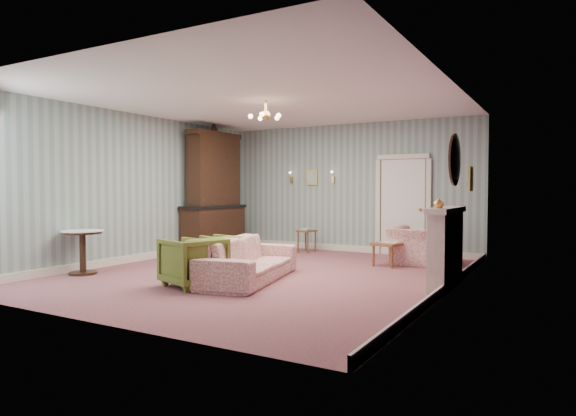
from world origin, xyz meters
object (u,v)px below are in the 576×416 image
Objects in this scene: olive_chair_b at (213,254)px; side_table_black at (446,258)px; dresser at (214,188)px; olive_chair_a at (193,259)px; olive_chair_c at (226,251)px; wingback_chair at (422,240)px; coffee_table at (393,253)px; pedestal_table at (83,252)px; fireplace at (446,247)px; sofa_chintz at (249,252)px.

olive_chair_b is 1.33× the size of side_table_black.
side_table_black is at bearing -5.38° from dresser.
olive_chair_b is at bearing -51.80° from dresser.
olive_chair_a is at bearing 29.90° from olive_chair_b.
dresser is at bearing -158.36° from olive_chair_c.
coffee_table is at bearing 36.69° from wingback_chair.
olive_chair_b is 3.88m from side_table_black.
dresser is (-4.66, -0.32, 0.96)m from wingback_chair.
olive_chair_c is 0.89× the size of pedestal_table.
dresser is at bearing 163.99° from fireplace.
pedestal_table is (0.00, -3.52, -1.07)m from dresser.
olive_chair_c reaches higher than side_table_black.
wingback_chair reaches higher than pedestal_table.
olive_chair_b is at bearing 24.02° from pedestal_table.
wingback_chair reaches higher than olive_chair_a.
wingback_chair is at bearing 108.00° from olive_chair_c.
olive_chair_c is 0.29× the size of sofa_chintz.
pedestal_table is (-4.66, -3.84, -0.11)m from wingback_chair.
wingback_chair reaches higher than sofa_chintz.
olive_chair_a is 3.93m from coffee_table.
sofa_chintz reaches higher than coffee_table.
dresser is 2.06× the size of fireplace.
olive_chair_a is 4.25m from dresser.
fireplace is at bearing -82.09° from sofa_chintz.
olive_chair_b is 0.68× the size of wingback_chair.
wingback_chair is at bearing 39.48° from pedestal_table.
olive_chair_b is 1.00× the size of pedestal_table.
olive_chair_a is 0.73× the size of wingback_chair.
olive_chair_a is 0.93× the size of coffee_table.
fireplace reaches higher than side_table_black.
olive_chair_a is 1.08× the size of pedestal_table.
coffee_table is at bearing 0.67° from dresser.
wingback_chair is at bearing 126.54° from side_table_black.
olive_chair_b is 1.12× the size of olive_chair_c.
olive_chair_a is 0.28× the size of dresser.
coffee_table is at bearing 129.35° from fireplace.
sofa_chintz is at bearing -43.15° from dresser.
coffee_table is at bearing 169.51° from olive_chair_a.
sofa_chintz is 1.61× the size of fireplace.
sofa_chintz is at bearing 18.26° from pedestal_table.
wingback_chair is at bearing 4.37° from dresser.
dresser is at bearing -131.11° from olive_chair_b.
coffee_table is (2.38, 1.99, -0.11)m from olive_chair_c.
olive_chair_b is 0.72m from sofa_chintz.
side_table_black is at bearing 133.55° from olive_chair_b.
pedestal_table reaches higher than olive_chair_c.
fireplace is at bearing 117.76° from olive_chair_b.
fireplace reaches higher than olive_chair_b.
side_table_black is (0.64, -0.86, -0.20)m from wingback_chair.
wingback_chair is at bearing 166.20° from olive_chair_a.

